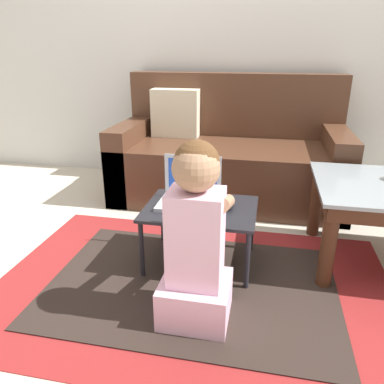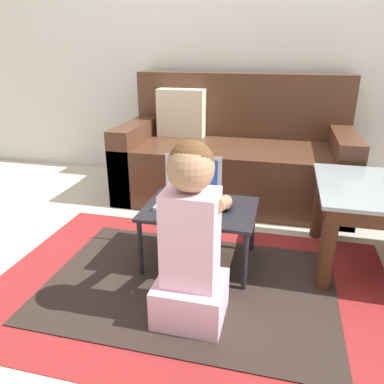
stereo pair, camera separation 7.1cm
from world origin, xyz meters
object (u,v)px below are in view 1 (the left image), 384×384
at_px(laptop, 189,197).
at_px(laptop_desk, 200,213).
at_px(computer_mouse, 227,204).
at_px(couch, 228,157).
at_px(person_seated, 196,241).

bearing_deg(laptop, laptop_desk, -28.34).
height_order(laptop, computer_mouse, laptop).
bearing_deg(couch, computer_mouse, -83.90).
bearing_deg(laptop_desk, couch, 88.53).
bearing_deg(couch, laptop, -95.28).
distance_m(couch, person_seated, 1.45).
distance_m(laptop, computer_mouse, 0.20).
relative_size(laptop, computer_mouse, 2.62).
height_order(laptop_desk, computer_mouse, computer_mouse).
relative_size(couch, computer_mouse, 14.35).
xyz_separation_m(computer_mouse, person_seated, (-0.07, -0.44, 0.02)).
bearing_deg(computer_mouse, person_seated, -99.38).
xyz_separation_m(couch, laptop_desk, (-0.03, -1.02, -0.01)).
height_order(couch, laptop_desk, couch).
distance_m(couch, computer_mouse, 1.01).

